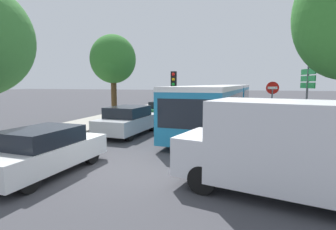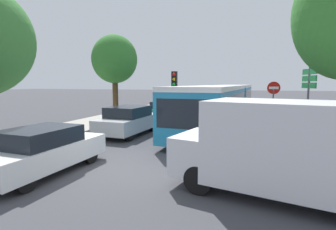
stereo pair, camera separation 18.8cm
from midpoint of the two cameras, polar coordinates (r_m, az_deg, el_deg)
The scene contains 12 objects.
ground_plane at distance 8.69m, azimuth -10.06°, elevation -11.45°, with size 200.00×200.00×0.00m, color #3D3D42.
kerb_strip_left at distance 23.30m, azimuth -8.36°, elevation 0.29°, with size 3.20×37.13×0.14m, color #9E998E.
articulated_bus at distance 18.13m, azimuth 12.14°, elevation 2.87°, with size 3.75×17.58×2.59m.
city_bus_rear at distance 34.96m, azimuth 7.62°, elevation 4.65°, with size 2.51×11.18×2.40m.
queued_car_white at distance 8.82m, azimuth -25.06°, elevation -6.94°, with size 1.95×4.13×1.40m.
queued_car_silver at distance 14.07m, azimuth -8.08°, elevation -1.15°, with size 2.11×4.46×1.52m.
queued_car_green at distance 19.84m, azimuth -0.37°, elevation 1.04°, with size 1.92×4.06×1.38m.
white_van at distance 6.82m, azimuth 25.11°, elevation -6.29°, with size 5.31×3.03×2.31m.
traffic_light at distance 15.04m, azimuth 1.75°, elevation 6.05°, with size 0.34×0.37×3.40m.
no_entry_sign at distance 15.97m, azimuth 22.24°, elevation 3.36°, with size 0.70×0.08×2.82m.
direction_sign_post at distance 14.83m, azimuth 28.62°, elevation 5.47°, with size 0.41×1.37×3.60m.
tree_left_mid at distance 19.20m, azimuth -11.34°, elevation 11.52°, with size 3.20×3.20×6.13m.
Camera 2 is at (3.90, -7.29, 2.72)m, focal length 28.00 mm.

